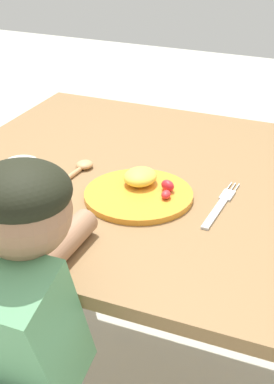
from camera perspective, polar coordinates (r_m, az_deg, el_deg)
The scene contains 5 objects.
dining_table at distance 1.52m, azimuth 3.88°, elevation -2.11°, with size 1.25×0.99×0.75m.
plate at distance 1.41m, azimuth 0.27°, elevation 0.10°, with size 0.26×0.26×0.05m.
fork at distance 1.38m, azimuth 8.07°, elevation -1.32°, with size 0.03×0.24×0.01m.
spoon at distance 1.53m, azimuth -5.80°, elevation 2.11°, with size 0.05×0.19×0.02m.
drinking_cup at distance 1.41m, azimuth -11.01°, elevation 1.18°, with size 0.08×0.08×0.09m, color silver.
Camera 1 is at (0.42, -1.25, 1.43)m, focal length 54.98 mm.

